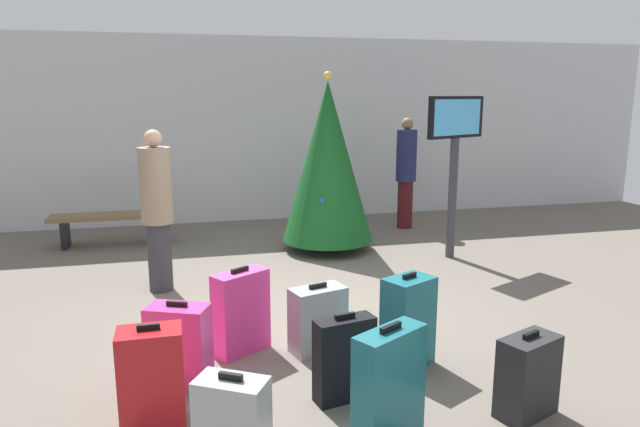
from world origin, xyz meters
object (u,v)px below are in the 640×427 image
Objects in this scene: waiting_bench at (112,221)px; suitcase_0 at (528,376)px; flight_info_kiosk at (455,144)px; suitcase_2 at (241,312)px; suitcase_7 at (179,345)px; suitcase_8 at (389,388)px; holiday_tree at (328,162)px; traveller_0 at (157,208)px; traveller_1 at (406,170)px; suitcase_6 at (318,320)px; suitcase_3 at (344,359)px; suitcase_1 at (152,380)px; suitcase_4 at (408,321)px.

suitcase_0 is at bearing -59.18° from waiting_bench.
flight_info_kiosk is 2.85× the size of suitcase_2.
flight_info_kiosk reaches higher than suitcase_7.
suitcase_7 is 1.74m from suitcase_8.
holiday_tree reaches higher than traveller_0.
traveller_1 is 5.88m from suitcase_0.
suitcase_6 is at bearing -120.54° from traveller_1.
suitcase_7 is (-1.19, -0.31, 0.03)m from suitcase_6.
flight_info_kiosk is 3.96m from traveller_0.
suitcase_3 is at bearing -116.26° from traveller_1.
traveller_1 reaches higher than suitcase_0.
suitcase_3 is (0.66, -0.98, -0.05)m from suitcase_2.
suitcase_6 is at bearing -63.16° from waiting_bench.
suitcase_7 is at bearing 156.26° from suitcase_0.
traveller_1 reaches higher than suitcase_2.
suitcase_0 is (0.28, -4.60, -1.00)m from holiday_tree.
suitcase_2 is (1.50, -4.14, -0.00)m from waiting_bench.
flight_info_kiosk reaches higher than suitcase_0.
suitcase_6 reaches higher than suitcase_0.
waiting_bench is 2.48m from traveller_0.
suitcase_8 is at bearing -78.85° from suitcase_3.
suitcase_7 is (-2.38, 1.05, 0.03)m from suitcase_0.
suitcase_4 is (2.04, 0.50, 0.02)m from suitcase_1.
suitcase_0 is at bearing -86.56° from holiday_tree.
suitcase_2 is at bearing 39.95° from suitcase_7.
flight_info_kiosk is at bearing 71.32° from suitcase_0.
suitcase_0 is 0.82× the size of suitcase_1.
suitcase_0 is at bearing -103.44° from traveller_1.
traveller_0 is at bearing 95.18° from suitcase_7.
suitcase_2 is 0.69m from suitcase_7.
waiting_bench is 2.22× the size of suitcase_4.
suitcase_1 is at bearing 170.44° from suitcase_0.
flight_info_kiosk is 3.55× the size of suitcase_6.
suitcase_0 is at bearing -23.74° from suitcase_7.
suitcase_3 is 0.85× the size of suitcase_4.
suitcase_6 is at bearing -135.12° from flight_info_kiosk.
suitcase_8 is at bearing -66.27° from traveller_0.
suitcase_6 is (-2.49, -2.48, -1.29)m from flight_info_kiosk.
flight_info_kiosk is 4.75m from suitcase_8.
holiday_tree is 3.76× the size of suitcase_7.
traveller_1 is 2.99× the size of suitcase_0.
suitcase_7 is at bearing -120.65° from holiday_tree.
suitcase_0 is 1.07m from suitcase_4.
suitcase_2 is (-3.15, -2.34, -1.21)m from flight_info_kiosk.
suitcase_4 is (-1.88, -4.75, -0.61)m from traveller_1.
suitcase_0 is 1.08m from suitcase_8.
suitcase_2 is (0.74, -1.86, -0.61)m from traveller_0.
flight_info_kiosk is at bearing 44.88° from suitcase_6.
suitcase_6 is at bearing 148.17° from suitcase_4.
holiday_tree is 3.38m from waiting_bench.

